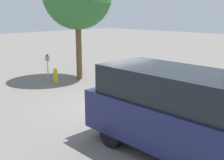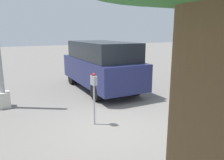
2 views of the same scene
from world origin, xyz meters
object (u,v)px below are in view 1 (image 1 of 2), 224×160
object	(u,v)px
parking_meter_near	(126,79)
parked_van	(181,111)
fire_hydrant	(55,76)
parking_meter_far	(47,62)

from	to	relation	value
parking_meter_near	parked_van	world-z (taller)	parked_van
parking_meter_near	fire_hydrant	distance (m)	5.05
parking_meter_far	parked_van	size ratio (longest dim) A/B	0.29
parking_meter_near	parking_meter_far	distance (m)	5.30
fire_hydrant	parking_meter_far	bearing A→B (deg)	-142.77
parked_van	fire_hydrant	bearing A→B (deg)	167.57
parking_meter_far	fire_hydrant	world-z (taller)	parking_meter_far
parked_van	fire_hydrant	xyz separation A→B (m)	(-8.45, 2.15, -0.79)
parked_van	parking_meter_far	bearing A→B (deg)	169.50
parked_van	fire_hydrant	size ratio (longest dim) A/B	6.69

